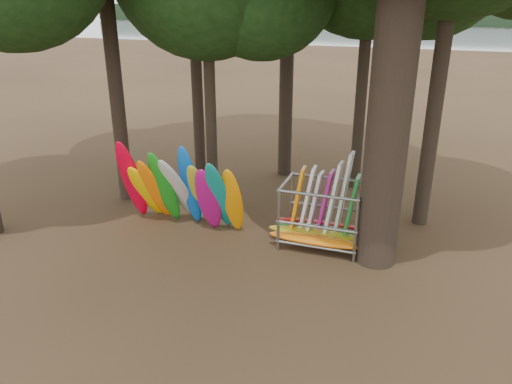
% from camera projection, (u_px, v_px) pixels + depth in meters
% --- Properties ---
extents(ground, '(120.00, 120.00, 0.00)m').
position_uv_depth(ground, '(223.00, 251.00, 14.77)').
color(ground, '#47331E').
rests_on(ground, ground).
extents(lake, '(160.00, 160.00, 0.00)m').
position_uv_depth(lake, '(391.00, 48.00, 67.43)').
color(lake, gray).
rests_on(lake, ground).
extents(far_shore, '(160.00, 4.00, 4.00)m').
position_uv_depth(far_shore, '(411.00, 16.00, 110.56)').
color(far_shore, black).
rests_on(far_shore, ground).
extents(kayak_row, '(4.22, 2.16, 3.09)m').
position_uv_depth(kayak_row, '(179.00, 191.00, 15.82)').
color(kayak_row, red).
rests_on(kayak_row, ground).
extents(storage_rack, '(3.20, 1.57, 2.89)m').
position_uv_depth(storage_rack, '(322.00, 217.00, 14.85)').
color(storage_rack, gray).
rests_on(storage_rack, ground).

